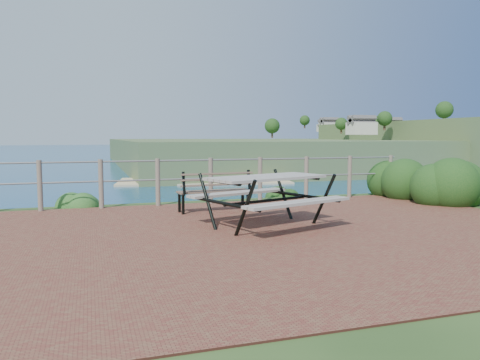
# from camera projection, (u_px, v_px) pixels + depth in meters

# --- Properties ---
(ground) EXTENTS (10.00, 7.00, 0.12)m
(ground) POSITION_uv_depth(u_px,v_px,m) (266.00, 234.00, 7.08)
(ground) COLOR brown
(ground) RESTS_ON ground
(ocean) EXTENTS (1200.00, 1200.00, 0.00)m
(ocean) POSITION_uv_depth(u_px,v_px,m) (95.00, 140.00, 196.60)
(ocean) COLOR #156A7E
(ocean) RESTS_ON ground
(safety_railing) EXTENTS (9.40, 0.10, 1.00)m
(safety_railing) POSITION_uv_depth(u_px,v_px,m) (211.00, 178.00, 10.20)
(safety_railing) COLOR #6B5B4C
(safety_railing) RESTS_ON ground
(distant_bay) EXTENTS (290.00, 232.36, 24.00)m
(distant_bay) POSITION_uv_depth(u_px,v_px,m) (430.00, 142.00, 252.12)
(distant_bay) COLOR #3D6030
(distant_bay) RESTS_ON ground
(picnic_table) EXTENTS (2.10, 1.62, 0.82)m
(picnic_table) POSITION_uv_depth(u_px,v_px,m) (266.00, 196.00, 7.57)
(picnic_table) COLOR gray
(picnic_table) RESTS_ON ground
(park_bench) EXTENTS (1.46, 0.47, 0.81)m
(park_bench) POSITION_uv_depth(u_px,v_px,m) (214.00, 185.00, 9.13)
(park_bench) COLOR brown
(park_bench) RESTS_ON ground
(shrub_right_front) EXTENTS (1.49, 1.49, 2.11)m
(shrub_right_front) POSITION_uv_depth(u_px,v_px,m) (457.00, 205.00, 10.18)
(shrub_right_front) COLOR #133D14
(shrub_right_front) RESTS_ON ground
(shrub_right_edge) EXTENTS (1.26, 1.26, 1.79)m
(shrub_right_edge) POSITION_uv_depth(u_px,v_px,m) (400.00, 197.00, 11.52)
(shrub_right_edge) COLOR #133D14
(shrub_right_edge) RESTS_ON ground
(shrub_lip_west) EXTENTS (0.87, 0.87, 0.65)m
(shrub_lip_west) POSITION_uv_depth(u_px,v_px,m) (83.00, 207.00, 9.83)
(shrub_lip_west) COLOR #255720
(shrub_lip_west) RESTS_ON ground
(shrub_lip_east) EXTENTS (0.67, 0.67, 0.37)m
(shrub_lip_east) POSITION_uv_depth(u_px,v_px,m) (283.00, 196.00, 11.67)
(shrub_lip_east) COLOR #133D14
(shrub_lip_east) RESTS_ON ground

